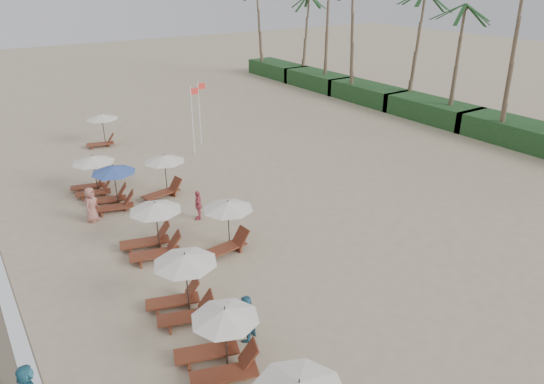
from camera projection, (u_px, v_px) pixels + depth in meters
ground at (356, 293)px, 18.81m from camera, size 160.00×160.00×0.00m
shrub_hedge at (432, 110)px, 40.69m from camera, size 3.20×53.00×1.60m
lounger_station_1 at (218, 343)px, 14.84m from camera, size 2.63×2.53×2.12m
lounger_station_2 at (181, 285)px, 17.20m from camera, size 2.64×2.40×2.38m
lounger_station_3 at (151, 231)px, 21.07m from camera, size 2.80×2.57×2.33m
lounger_station_4 at (111, 188)px, 25.23m from camera, size 2.68×2.46×2.25m
lounger_station_5 at (91, 174)px, 26.89m from camera, size 2.58×2.33×2.12m
inland_station_0 at (226, 224)px, 21.16m from camera, size 2.81×2.24×2.22m
inland_station_1 at (163, 173)px, 26.50m from camera, size 2.80×2.24×2.22m
inland_station_2 at (101, 126)px, 34.24m from camera, size 2.62×2.24×2.22m
beachgoer_mid_a at (246, 319)px, 16.09m from camera, size 1.01×0.92×1.68m
beachgoer_far_a at (198, 205)px, 24.15m from camera, size 0.79×0.95×1.52m
beachgoer_far_b at (91, 205)px, 23.87m from camera, size 1.02×1.02×1.79m
flag_pole_near at (193, 117)px, 32.16m from camera, size 0.59×0.08×4.64m
flag_pole_far at (200, 110)px, 34.11m from camera, size 0.60×0.08×4.53m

